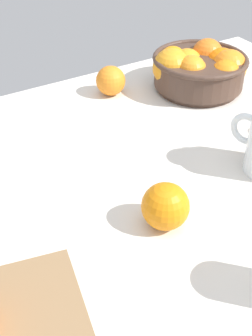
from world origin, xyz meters
The scene contains 4 objects.
ground_plane centered at (0.00, 0.00, -1.50)cm, with size 130.67×86.62×3.00cm, color silver.
fruit_bowl centered at (33.86, 22.70, 5.08)cm, with size 22.04×22.04×10.34cm.
loose_orange_0 centered at (0.23, -11.21, 3.73)cm, with size 7.46×7.46×7.46cm, color orange.
loose_orange_3 centered at (14.53, 31.08, 3.41)cm, with size 6.82×6.82×6.82cm, color orange.
Camera 1 is at (-31.83, -52.15, 49.48)cm, focal length 48.39 mm.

